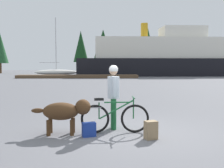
{
  "coord_description": "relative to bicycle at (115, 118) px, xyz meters",
  "views": [
    {
      "loc": [
        -0.79,
        -6.66,
        1.73
      ],
      "look_at": [
        -0.37,
        1.59,
        1.14
      ],
      "focal_mm": 43.11,
      "sensor_mm": 36.0,
      "label": 1
    }
  ],
  "objects": [
    {
      "name": "pine_tree_far_left",
      "position": [
        -20.28,
        49.0,
        4.85
      ],
      "size": [
        3.27,
        3.27,
        8.5
      ],
      "color": "#4C331E",
      "rests_on": "ground_plane"
    },
    {
      "name": "pine_tree_center",
      "position": [
        0.6,
        49.1,
        5.13
      ],
      "size": [
        4.4,
        4.4,
        8.95
      ],
      "color": "#4C331E",
      "rests_on": "ground_plane"
    },
    {
      "name": "handbag_pannier",
      "position": [
        -0.64,
        -0.32,
        -0.22
      ],
      "size": [
        0.36,
        0.26,
        0.34
      ],
      "primitive_type": "cube",
      "rotation": [
        0.0,
        0.0,
        0.28
      ],
      "color": "navy",
      "rests_on": "ground_plane"
    },
    {
      "name": "dock_pier",
      "position": [
        -3.08,
        28.86,
        -0.19
      ],
      "size": [
        15.68,
        2.45,
        0.4
      ],
      "primitive_type": "cube",
      "color": "brown",
      "rests_on": "ground_plane"
    },
    {
      "name": "pine_tree_far_right",
      "position": [
        9.71,
        49.69,
        6.05
      ],
      "size": [
        4.01,
        4.01,
        10.58
      ],
      "color": "#4C331E",
      "rests_on": "ground_plane"
    },
    {
      "name": "person_cyclist",
      "position": [
        -0.0,
        0.45,
        0.65
      ],
      "size": [
        0.32,
        0.53,
        1.72
      ],
      "color": "#19592D",
      "rests_on": "ground_plane"
    },
    {
      "name": "pine_tree_mid_back",
      "position": [
        -4.46,
        56.49,
        5.55
      ],
      "size": [
        3.47,
        3.47,
        9.59
      ],
      "color": "#4C331E",
      "rests_on": "ground_plane"
    },
    {
      "name": "dog",
      "position": [
        -1.24,
        -0.06,
        0.19
      ],
      "size": [
        1.46,
        0.51,
        0.87
      ],
      "color": "#472D19",
      "rests_on": "ground_plane"
    },
    {
      "name": "sailboat_moored",
      "position": [
        -7.63,
        39.83,
        0.12
      ],
      "size": [
        7.48,
        2.09,
        9.7
      ],
      "color": "silver",
      "rests_on": "ground_plane"
    },
    {
      "name": "ferry_boat",
      "position": [
        10.33,
        35.99,
        2.48
      ],
      "size": [
        27.55,
        7.98,
        8.28
      ],
      "color": "black",
      "rests_on": "ground_plane"
    },
    {
      "name": "backpack",
      "position": [
        0.81,
        -0.62,
        -0.18
      ],
      "size": [
        0.33,
        0.28,
        0.43
      ],
      "primitive_type": "cube",
      "rotation": [
        0.0,
        0.0,
        0.33
      ],
      "color": "#8C7251",
      "rests_on": "ground_plane"
    },
    {
      "name": "ground_plane",
      "position": [
        0.38,
        -0.05,
        -0.39
      ],
      "size": [
        160.0,
        160.0,
        0.0
      ],
      "primitive_type": "plane",
      "color": "slate"
    },
    {
      "name": "bicycle",
      "position": [
        0.0,
        0.0,
        0.0
      ],
      "size": [
        1.74,
        0.44,
        0.92
      ],
      "color": "black",
      "rests_on": "ground_plane"
    }
  ]
}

